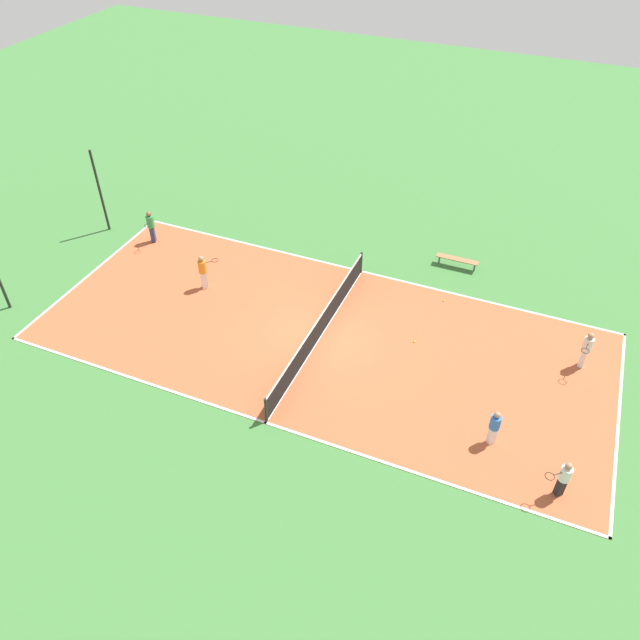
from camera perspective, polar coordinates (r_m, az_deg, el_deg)
name	(u,v)px	position (r m, az deg, el deg)	size (l,w,h in m)	color
ground_plane	(320,337)	(25.34, 0.00, -1.55)	(80.00, 80.00, 0.00)	#3D7538
court_surface	(320,337)	(25.33, 0.00, -1.54)	(9.95, 22.94, 0.02)	#B75633
tennis_net	(320,326)	(24.96, 0.00, -0.56)	(9.75, 0.10, 1.10)	black
bench	(457,260)	(29.66, 12.44, 5.40)	(0.36, 1.96, 0.45)	olive
player_far_white	(587,348)	(25.48, 23.20, -2.34)	(0.97, 0.46, 1.66)	white
player_center_orange	(203,270)	(27.79, -10.66, 4.54)	(0.93, 0.85, 1.67)	white
player_far_green	(151,225)	(31.52, -15.21, 8.41)	(0.99, 0.68, 1.66)	navy
player_near_white	(564,477)	(21.05, 21.41, -13.23)	(0.86, 0.92, 1.52)	black
player_near_blue	(495,426)	(21.75, 15.67, -9.29)	(0.51, 0.51, 1.48)	white
tennis_ball_midcourt	(444,300)	(27.61, 11.26, 1.76)	(0.07, 0.07, 0.07)	#CCE033
tennis_ball_far_baseline	(414,341)	(25.34, 8.62, -1.95)	(0.07, 0.07, 0.07)	#CCE033
tennis_ball_near_net	(312,333)	(25.45, -0.72, -1.17)	(0.07, 0.07, 0.07)	#CCE033
fence_post_back_right	(100,191)	(32.66, -19.48, 11.02)	(0.12, 0.12, 4.28)	black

